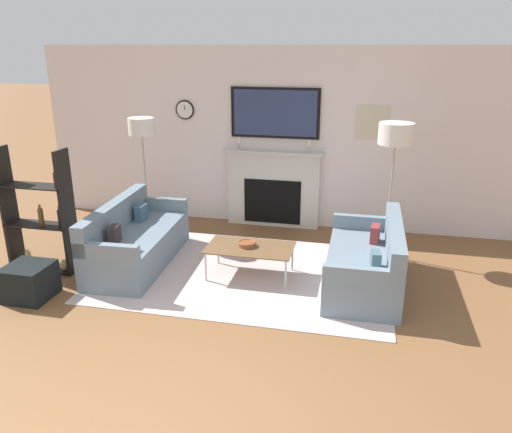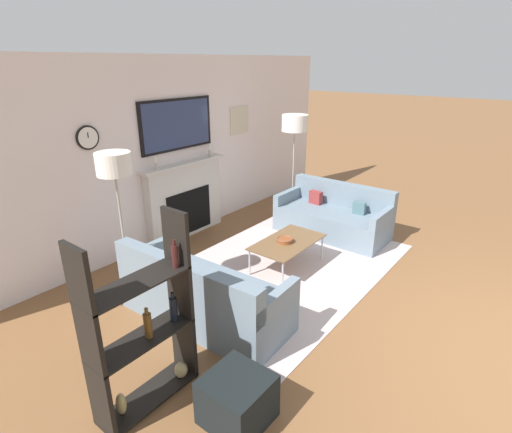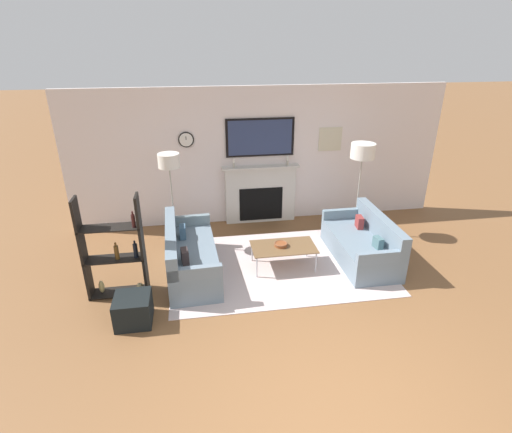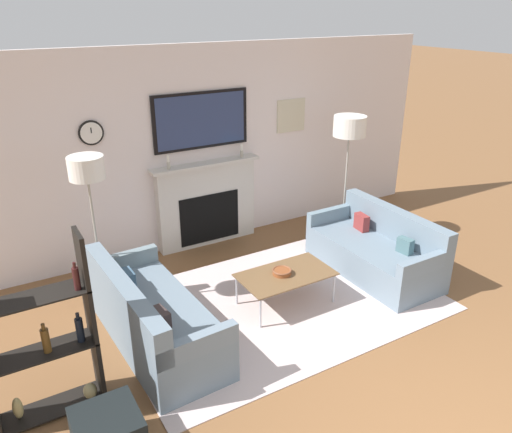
# 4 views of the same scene
# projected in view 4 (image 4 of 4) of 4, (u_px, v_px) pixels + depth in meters

# --- Properties ---
(fireplace_wall) EXTENTS (7.46, 0.28, 2.70)m
(fireplace_wall) POSITION_uv_depth(u_px,v_px,m) (202.00, 157.00, 6.73)
(fireplace_wall) COLOR silver
(fireplace_wall) RESTS_ON ground_plane
(area_rug) EXTENTS (3.53, 2.37, 0.01)m
(area_rug) POSITION_uv_depth(u_px,v_px,m) (278.00, 302.00, 5.69)
(area_rug) COLOR beige
(area_rug) RESTS_ON ground_plane
(couch_left) EXTENTS (0.86, 1.89, 0.81)m
(couch_left) POSITION_uv_depth(u_px,v_px,m) (153.00, 319.00, 4.89)
(couch_left) COLOR slate
(couch_left) RESTS_ON ground_plane
(couch_right) EXTENTS (0.83, 1.73, 0.79)m
(couch_right) POSITION_uv_depth(u_px,v_px,m) (376.00, 251.00, 6.26)
(couch_right) COLOR slate
(couch_right) RESTS_ON ground_plane
(coffee_table) EXTENTS (1.05, 0.60, 0.39)m
(coffee_table) POSITION_uv_depth(u_px,v_px,m) (286.00, 276.00, 5.54)
(coffee_table) COLOR brown
(coffee_table) RESTS_ON ground_plane
(decorative_bowl) EXTENTS (0.22, 0.22, 0.06)m
(decorative_bowl) POSITION_uv_depth(u_px,v_px,m) (282.00, 272.00, 5.51)
(decorative_bowl) COLOR brown
(decorative_bowl) RESTS_ON coffee_table
(floor_lamp_left) EXTENTS (0.36, 0.36, 1.75)m
(floor_lamp_left) POSITION_uv_depth(u_px,v_px,m) (87.00, 171.00, 5.01)
(floor_lamp_left) COLOR #9E998E
(floor_lamp_left) RESTS_ON ground_plane
(floor_lamp_right) EXTENTS (0.43, 0.43, 1.80)m
(floor_lamp_right) POSITION_uv_depth(u_px,v_px,m) (350.00, 128.00, 6.59)
(floor_lamp_right) COLOR #9E998E
(floor_lamp_right) RESTS_ON ground_plane
(shelf_unit) EXTENTS (0.85, 0.28, 1.55)m
(shelf_unit) POSITION_uv_depth(u_px,v_px,m) (42.00, 343.00, 3.92)
(shelf_unit) COLOR black
(shelf_unit) RESTS_ON ground_plane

